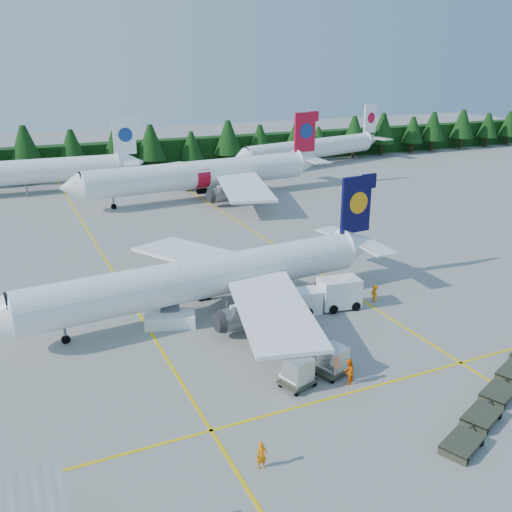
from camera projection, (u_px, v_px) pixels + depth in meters
name	position (u px, v px, depth m)	size (l,w,h in m)	color
ground	(349.00, 344.00, 45.68)	(320.00, 320.00, 0.00)	#999893
taxi_stripe_a	(122.00, 286.00, 57.41)	(0.25, 120.00, 0.01)	yellow
taxi_stripe_b	(297.00, 259.00, 65.23)	(0.25, 120.00, 0.01)	yellow
taxi_stripe_cross	(396.00, 380.00, 40.51)	(80.00, 0.25, 0.01)	yellow
treeline_hedge	(126.00, 157.00, 115.26)	(220.00, 4.00, 6.00)	black
airliner_navy	(194.00, 280.00, 50.05)	(37.15, 30.46, 10.80)	white
airliner_red	(195.00, 175.00, 92.15)	(44.56, 36.54, 12.96)	white
airliner_far_left	(3.00, 173.00, 94.51)	(41.69, 5.33, 12.12)	white
airliner_far_right	(306.00, 149.00, 120.28)	(40.20, 13.48, 11.93)	white
airstairs	(170.00, 315.00, 48.96)	(4.73, 6.43, 3.83)	white
service_truck	(328.00, 295.00, 51.67)	(6.09, 2.86, 2.83)	white
dolly_train	(499.00, 391.00, 38.28)	(15.48, 8.86, 0.16)	#393C2C
uld_pair	(316.00, 365.00, 40.11)	(5.92, 2.87, 1.85)	#393C2C
crew_a	(262.00, 455.00, 31.58)	(0.61, 0.40, 1.66)	orange
crew_b	(349.00, 372.00, 39.85)	(0.92, 0.72, 1.90)	#FA5C05
crew_c	(375.00, 294.00, 53.48)	(0.67, 0.46, 1.63)	orange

